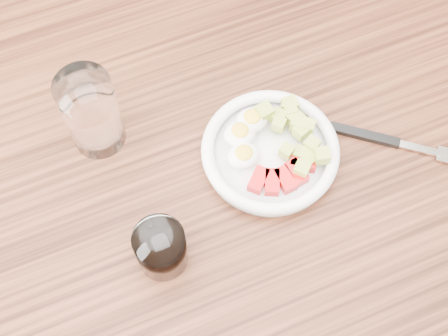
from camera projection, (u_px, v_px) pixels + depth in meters
The scene contains 6 objects.
ground at pixel (229, 310), 1.53m from camera, with size 4.00×4.00×0.00m, color brown.
dining_table at pixel (233, 209), 0.93m from camera, with size 1.50×0.90×0.77m.
bowl at pixel (270, 149), 0.84m from camera, with size 0.19×0.19×0.05m.
fork at pixel (384, 140), 0.86m from camera, with size 0.17×0.14×0.01m.
water_glass at pixel (91, 113), 0.81m from camera, with size 0.07×0.07×0.13m, color white.
coffee_glass at pixel (161, 248), 0.76m from camera, with size 0.06×0.06×0.07m.
Camera 1 is at (-0.15, -0.31, 1.53)m, focal length 50.00 mm.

